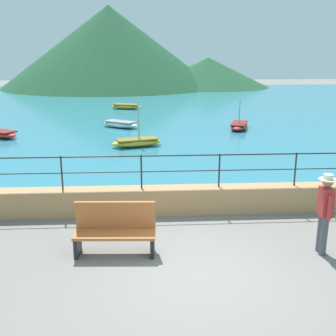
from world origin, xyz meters
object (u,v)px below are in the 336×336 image
at_px(boat_2, 239,126).
at_px(boat_3, 137,142).
at_px(person_walking, 325,210).
at_px(bench_main, 115,228).
at_px(boat_6, 126,106).
at_px(boat_4, 120,124).

distance_m(boat_2, boat_3, 6.90).
relative_size(person_walking, boat_2, 0.71).
bearing_deg(person_walking, bench_main, 176.40).
distance_m(person_walking, boat_6, 24.10).
distance_m(bench_main, person_walking, 4.41).
bearing_deg(bench_main, boat_3, 88.05).
relative_size(person_walking, boat_3, 0.71).
distance_m(person_walking, boat_2, 14.62).
height_order(boat_4, boat_6, same).
bearing_deg(person_walking, boat_3, 111.04).
height_order(person_walking, boat_6, person_walking).
height_order(boat_2, boat_6, boat_2).
relative_size(boat_3, boat_4, 1.03).
relative_size(boat_4, boat_6, 0.98).
relative_size(boat_2, boat_4, 1.03).
height_order(person_walking, boat_4, person_walking).
xyz_separation_m(person_walking, boat_6, (-4.99, 23.56, -0.72)).
bearing_deg(boat_2, boat_4, 171.71).
height_order(bench_main, boat_6, bench_main).
distance_m(person_walking, boat_3, 11.25).
height_order(bench_main, boat_4, bench_main).
bearing_deg(person_walking, boat_4, 108.00).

